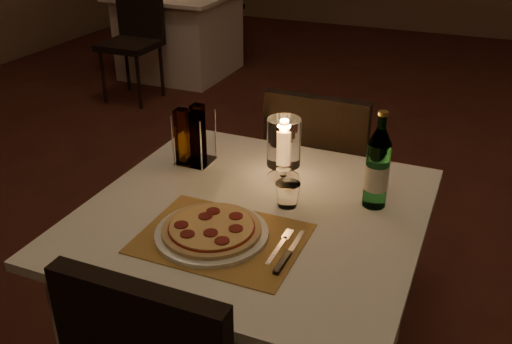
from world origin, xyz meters
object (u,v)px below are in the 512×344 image
at_px(hurricane_candle, 284,145).
at_px(neighbor_table_left, 180,34).
at_px(main_table, 254,304).
at_px(tumbler, 288,195).
at_px(water_bottle, 377,169).
at_px(pizza, 212,228).
at_px(plate, 212,233).
at_px(chair_far, 320,169).

distance_m(hurricane_candle, neighbor_table_left, 3.69).
height_order(main_table, tumbler, tumbler).
height_order(tumbler, water_bottle, water_bottle).
xyz_separation_m(tumbler, neighbor_table_left, (-2.20, 3.15, -0.40)).
height_order(hurricane_candle, neighbor_table_left, hurricane_candle).
bearing_deg(pizza, plate, 118.97).
distance_m(chair_far, hurricane_candle, 0.58).
xyz_separation_m(chair_far, neighbor_table_left, (-2.11, 2.50, -0.18)).
height_order(plate, water_bottle, water_bottle).
relative_size(chair_far, plate, 2.81).
bearing_deg(water_bottle, hurricane_candle, 170.32).
bearing_deg(tumbler, hurricane_candle, 114.76).
relative_size(pizza, hurricane_candle, 1.31).
xyz_separation_m(main_table, tumbler, (0.09, 0.06, 0.40)).
xyz_separation_m(pizza, water_bottle, (0.38, 0.35, 0.10)).
xyz_separation_m(main_table, neighbor_table_left, (-2.11, 3.21, 0.00)).
bearing_deg(main_table, pizza, -105.51).
height_order(pizza, hurricane_candle, hurricane_candle).
height_order(chair_far, pizza, chair_far).
relative_size(chair_far, hurricane_candle, 4.20).
height_order(plate, neighbor_table_left, plate).
bearing_deg(neighbor_table_left, hurricane_candle, -54.57).
xyz_separation_m(tumbler, hurricane_candle, (-0.08, 0.16, 0.09)).
height_order(chair_far, water_bottle, water_bottle).
bearing_deg(main_table, tumbler, 36.60).
distance_m(chair_far, tumbler, 0.69).
height_order(water_bottle, hurricane_candle, water_bottle).
bearing_deg(main_table, chair_far, 90.00).
bearing_deg(hurricane_candle, pizza, -98.53).
relative_size(tumbler, neighbor_table_left, 0.08).
bearing_deg(hurricane_candle, neighbor_table_left, 125.43).
relative_size(pizza, water_bottle, 0.91).
relative_size(main_table, chair_far, 1.11).
height_order(chair_far, tumbler, chair_far).
relative_size(water_bottle, hurricane_candle, 1.43).
height_order(plate, hurricane_candle, hurricane_candle).
xyz_separation_m(chair_far, pizza, (-0.05, -0.89, 0.22)).
xyz_separation_m(main_table, water_bottle, (0.33, 0.17, 0.49)).
relative_size(tumbler, water_bottle, 0.25).
bearing_deg(pizza, main_table, 74.49).
xyz_separation_m(chair_far, tumbler, (0.09, -0.65, 0.23)).
xyz_separation_m(main_table, pizza, (-0.05, -0.18, 0.39)).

